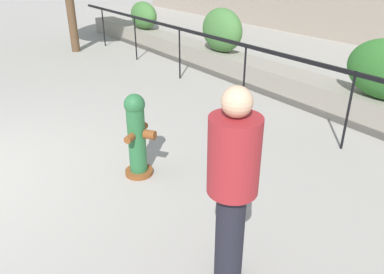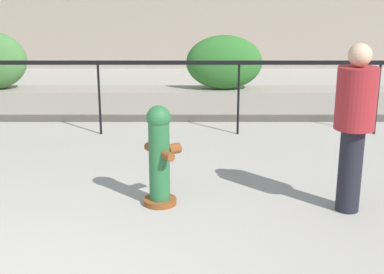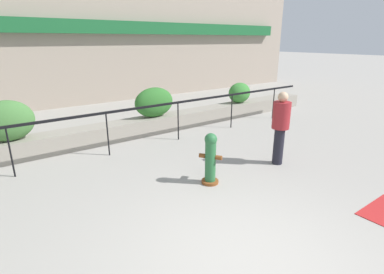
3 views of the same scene
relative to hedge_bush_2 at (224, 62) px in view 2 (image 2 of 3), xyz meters
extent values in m
cube|color=gray|center=(-1.98, 0.00, -0.71)|extent=(18.00, 0.70, 0.50)
cube|color=black|center=(-1.98, -1.10, 0.16)|extent=(15.00, 0.05, 0.06)
cylinder|color=black|center=(-1.98, -1.10, -0.39)|extent=(0.04, 0.04, 1.15)
cylinder|color=black|center=(0.16, -1.10, -0.39)|extent=(0.04, 0.04, 1.15)
cylinder|color=black|center=(2.30, -1.10, -0.39)|extent=(0.04, 0.04, 1.15)
ellipsoid|color=#2D6B28|center=(0.00, 0.00, 0.00)|extent=(1.31, 0.64, 0.93)
cylinder|color=brown|center=(-0.90, -3.85, -0.93)|extent=(0.49, 0.49, 0.06)
cylinder|color=#286638|center=(-0.90, -3.85, -0.48)|extent=(0.31, 0.31, 0.85)
sphere|color=#286638|center=(-0.90, -3.85, -0.01)|extent=(0.25, 0.25, 0.25)
cylinder|color=brown|center=(-0.75, -3.75, -0.38)|extent=(0.18, 0.17, 0.11)
cylinder|color=brown|center=(-0.80, -3.99, -0.38)|extent=(0.15, 0.15, 0.09)
cylinder|color=brown|center=(-1.00, -3.71, -0.38)|extent=(0.15, 0.15, 0.09)
cylinder|color=black|center=(1.06, -4.01, -0.52)|extent=(0.27, 0.27, 0.88)
cylinder|color=maroon|center=(1.06, -4.01, 0.23)|extent=(0.46, 0.46, 0.62)
sphere|color=#D6AD89|center=(1.06, -4.01, 0.65)|extent=(0.23, 0.23, 0.23)
camera|label=1|loc=(2.89, -5.67, 1.55)|focal=35.00mm
camera|label=2|loc=(-0.55, -9.16, 1.33)|focal=50.00mm
camera|label=3|loc=(-4.54, -8.16, 1.88)|focal=28.00mm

